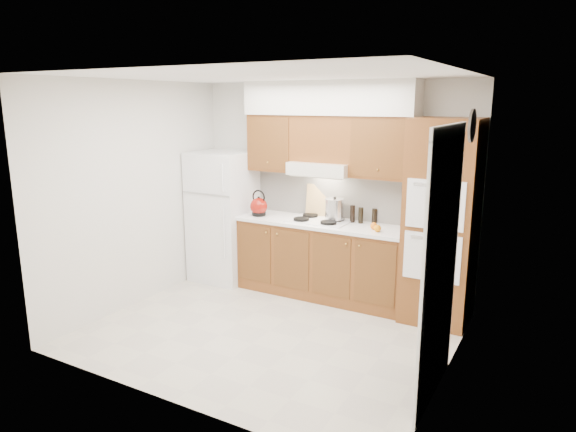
# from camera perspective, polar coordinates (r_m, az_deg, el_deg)

# --- Properties ---
(floor) EXTENTS (3.60, 3.60, 0.00)m
(floor) POSITION_cam_1_polar(r_m,az_deg,el_deg) (5.53, -2.04, -12.65)
(floor) COLOR #B7AFA0
(floor) RESTS_ON ground
(ceiling) EXTENTS (3.60, 3.60, 0.00)m
(ceiling) POSITION_cam_1_polar(r_m,az_deg,el_deg) (5.01, -2.28, 15.34)
(ceiling) COLOR white
(ceiling) RESTS_ON wall_back
(wall_back) EXTENTS (3.60, 0.02, 2.60)m
(wall_back) POSITION_cam_1_polar(r_m,az_deg,el_deg) (6.42, 4.85, 3.07)
(wall_back) COLOR silver
(wall_back) RESTS_ON floor
(wall_left) EXTENTS (0.02, 3.00, 2.60)m
(wall_left) POSITION_cam_1_polar(r_m,az_deg,el_deg) (6.23, -16.44, 2.30)
(wall_left) COLOR silver
(wall_left) RESTS_ON floor
(wall_right) EXTENTS (0.02, 3.00, 2.60)m
(wall_right) POSITION_cam_1_polar(r_m,az_deg,el_deg) (4.47, 17.95, -1.75)
(wall_right) COLOR silver
(wall_right) RESTS_ON floor
(fridge) EXTENTS (0.75, 0.72, 1.72)m
(fridge) POSITION_cam_1_polar(r_m,az_deg,el_deg) (6.90, -7.16, -0.03)
(fridge) COLOR white
(fridge) RESTS_ON floor
(base_cabinets) EXTENTS (2.11, 0.60, 0.90)m
(base_cabinets) POSITION_cam_1_polar(r_m,az_deg,el_deg) (6.34, 3.78, -4.93)
(base_cabinets) COLOR brown
(base_cabinets) RESTS_ON floor
(countertop) EXTENTS (2.13, 0.62, 0.04)m
(countertop) POSITION_cam_1_polar(r_m,az_deg,el_deg) (6.21, 3.80, -0.82)
(countertop) COLOR white
(countertop) RESTS_ON base_cabinets
(backsplash) EXTENTS (2.11, 0.03, 0.56)m
(backsplash) POSITION_cam_1_polar(r_m,az_deg,el_deg) (6.41, 4.98, 2.33)
(backsplash) COLOR white
(backsplash) RESTS_ON countertop
(oven_cabinet) EXTENTS (0.70, 0.65, 2.20)m
(oven_cabinet) POSITION_cam_1_polar(r_m,az_deg,el_deg) (5.71, 16.68, -0.68)
(oven_cabinet) COLOR brown
(oven_cabinet) RESTS_ON floor
(upper_cab_left) EXTENTS (0.63, 0.33, 0.70)m
(upper_cab_left) POSITION_cam_1_polar(r_m,az_deg,el_deg) (6.54, -1.44, 8.14)
(upper_cab_left) COLOR brown
(upper_cab_left) RESTS_ON wall_back
(upper_cab_right) EXTENTS (0.73, 0.33, 0.70)m
(upper_cab_right) POSITION_cam_1_polar(r_m,az_deg,el_deg) (5.94, 10.62, 7.47)
(upper_cab_right) COLOR brown
(upper_cab_right) RESTS_ON wall_back
(range_hood) EXTENTS (0.75, 0.45, 0.15)m
(range_hood) POSITION_cam_1_polar(r_m,az_deg,el_deg) (6.19, 3.81, 5.30)
(range_hood) COLOR silver
(range_hood) RESTS_ON wall_back
(upper_cab_over_hood) EXTENTS (0.75, 0.33, 0.55)m
(upper_cab_over_hood) POSITION_cam_1_polar(r_m,az_deg,el_deg) (6.21, 4.10, 8.57)
(upper_cab_over_hood) COLOR brown
(upper_cab_over_hood) RESTS_ON range_hood
(soffit) EXTENTS (2.13, 0.36, 0.40)m
(soffit) POSITION_cam_1_polar(r_m,az_deg,el_deg) (6.16, 4.54, 12.95)
(soffit) COLOR silver
(soffit) RESTS_ON wall_back
(cooktop) EXTENTS (0.74, 0.50, 0.01)m
(cooktop) POSITION_cam_1_polar(r_m,az_deg,el_deg) (6.24, 3.47, -0.50)
(cooktop) COLOR white
(cooktop) RESTS_ON countertop
(doorway) EXTENTS (0.02, 0.90, 2.10)m
(doorway) POSITION_cam_1_polar(r_m,az_deg,el_deg) (4.21, 16.58, -6.08)
(doorway) COLOR black
(doorway) RESTS_ON floor
(wall_clock) EXTENTS (0.02, 0.30, 0.30)m
(wall_clock) POSITION_cam_1_polar(r_m,az_deg,el_deg) (4.89, 19.78, 9.41)
(wall_clock) COLOR #3F3833
(wall_clock) RESTS_ON wall_right
(kettle) EXTENTS (0.29, 0.29, 0.22)m
(kettle) POSITION_cam_1_polar(r_m,az_deg,el_deg) (6.50, -3.27, 1.07)
(kettle) COLOR maroon
(kettle) RESTS_ON countertop
(cutting_board) EXTENTS (0.32, 0.16, 0.40)m
(cutting_board) POSITION_cam_1_polar(r_m,az_deg,el_deg) (6.47, 3.38, 1.73)
(cutting_board) COLOR tan
(cutting_board) RESTS_ON countertop
(stock_pot) EXTENTS (0.26, 0.26, 0.24)m
(stock_pot) POSITION_cam_1_polar(r_m,az_deg,el_deg) (6.21, 5.19, 0.75)
(stock_pot) COLOR silver
(stock_pot) RESTS_ON cooktop
(condiment_a) EXTENTS (0.07, 0.07, 0.21)m
(condiment_a) POSITION_cam_1_polar(r_m,az_deg,el_deg) (6.20, 7.18, 0.25)
(condiment_a) COLOR black
(condiment_a) RESTS_ON countertop
(condiment_b) EXTENTS (0.08, 0.08, 0.19)m
(condiment_b) POSITION_cam_1_polar(r_m,az_deg,el_deg) (6.16, 8.09, 0.07)
(condiment_b) COLOR black
(condiment_b) RESTS_ON countertop
(condiment_c) EXTENTS (0.08, 0.08, 0.17)m
(condiment_c) POSITION_cam_1_polar(r_m,az_deg,el_deg) (6.21, 9.57, 0.03)
(condiment_c) COLOR black
(condiment_c) RESTS_ON countertop
(orange_near) EXTENTS (0.10, 0.10, 0.08)m
(orange_near) POSITION_cam_1_polar(r_m,az_deg,el_deg) (5.79, 9.91, -1.36)
(orange_near) COLOR orange
(orange_near) RESTS_ON countertop
(orange_far) EXTENTS (0.09, 0.09, 0.08)m
(orange_far) POSITION_cam_1_polar(r_m,az_deg,el_deg) (5.89, 9.52, -1.10)
(orange_far) COLOR orange
(orange_far) RESTS_ON countertop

